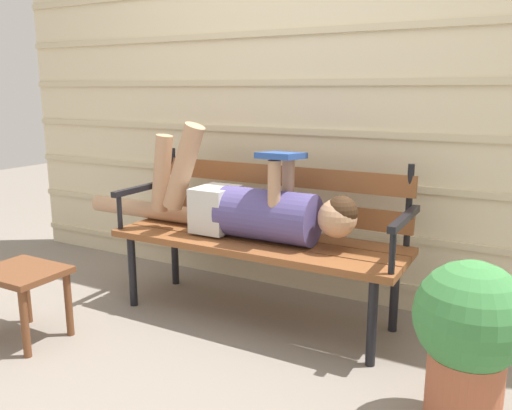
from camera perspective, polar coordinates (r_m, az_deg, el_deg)
ground_plane at (r=2.80m, az=-1.23°, el=-13.05°), size 12.00×12.00×0.00m
house_siding at (r=3.09m, az=4.69°, el=13.21°), size 4.31×0.08×2.50m
park_bench at (r=2.80m, az=0.70°, el=-2.57°), size 1.57×0.52×0.86m
reclining_person at (r=2.74m, az=-1.39°, el=-0.16°), size 1.73×0.27×0.60m
footstool at (r=2.80m, az=-24.09°, el=-7.81°), size 0.39×0.32×0.36m
potted_plant at (r=2.04m, az=22.23°, el=-13.05°), size 0.40×0.40×0.63m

